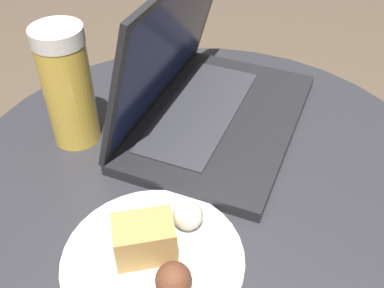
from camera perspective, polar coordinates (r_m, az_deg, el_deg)
The scene contains 6 objects.
table at distance 0.75m, azimuth 1.36°, elevation -11.32°, with size 0.71×0.71×0.52m.
napkin at distance 0.53m, azimuth -5.53°, elevation -15.57°, with size 0.18×0.15×0.00m.
laptop at distance 0.70m, azimuth 1.48°, elevation 6.23°, with size 0.40×0.33×0.24m.
beer_glass at distance 0.67m, azimuth -15.50°, elevation 7.03°, with size 0.07×0.07×0.18m.
snack_plate at distance 0.53m, azimuth -4.73°, elevation -13.80°, with size 0.21×0.21×0.06m.
fork at distance 0.53m, azimuth -2.56°, elevation -15.69°, with size 0.11×0.14×0.00m.
Camera 1 is at (-0.36, -0.29, 0.96)m, focal length 42.00 mm.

